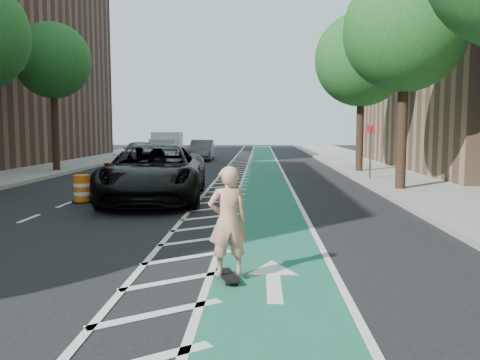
{
  "coord_description": "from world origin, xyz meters",
  "views": [
    {
      "loc": [
        2.79,
        -10.35,
        2.34
      ],
      "look_at": [
        2.31,
        1.75,
        1.1
      ],
      "focal_mm": 38.0,
      "sensor_mm": 36.0,
      "label": 1
    }
  ],
  "objects_px": {
    "suv_near": "(155,172)",
    "barrel_a": "(82,190)",
    "suv_far": "(140,172)",
    "skateboarder": "(228,221)"
  },
  "relations": [
    {
      "from": "suv_near",
      "to": "barrel_a",
      "type": "distance_m",
      "value": 2.35
    },
    {
      "from": "suv_far",
      "to": "barrel_a",
      "type": "xyz_separation_m",
      "value": [
        -1.33,
        -2.19,
        -0.37
      ]
    },
    {
      "from": "suv_near",
      "to": "suv_far",
      "type": "relative_size",
      "value": 1.22
    },
    {
      "from": "barrel_a",
      "to": "suv_near",
      "type": "bearing_deg",
      "value": 14.12
    },
    {
      "from": "suv_near",
      "to": "skateboarder",
      "type": "bearing_deg",
      "value": -75.79
    },
    {
      "from": "suv_near",
      "to": "barrel_a",
      "type": "height_order",
      "value": "suv_near"
    },
    {
      "from": "skateboarder",
      "to": "suv_near",
      "type": "bearing_deg",
      "value": -88.03
    },
    {
      "from": "skateboarder",
      "to": "barrel_a",
      "type": "xyz_separation_m",
      "value": [
        -5.13,
        8.07,
        -0.53
      ]
    },
    {
      "from": "skateboarder",
      "to": "suv_far",
      "type": "bearing_deg",
      "value": -86.31
    },
    {
      "from": "suv_near",
      "to": "suv_far",
      "type": "distance_m",
      "value": 1.87
    }
  ]
}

